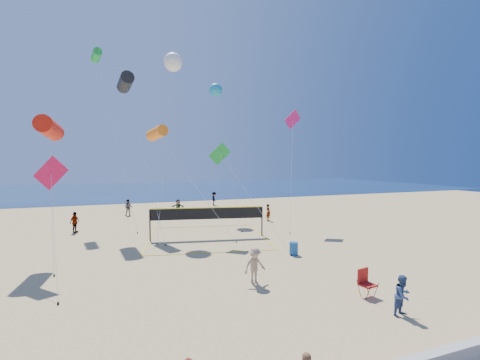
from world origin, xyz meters
name	(u,v)px	position (x,y,z in m)	size (l,w,h in m)	color
ground	(261,341)	(0.00, 0.00, 0.00)	(120.00, 120.00, 0.00)	tan
ocean	(142,189)	(0.00, 62.00, 0.01)	(140.00, 50.00, 0.03)	navy
bystander_a	(403,295)	(5.48, -0.22, 0.73)	(0.71, 0.56, 1.47)	navy
bystander_b	(255,266)	(1.65, 4.43, 0.84)	(1.08, 0.62, 1.68)	tan
far_person_0	(75,222)	(-7.53, 19.26, 0.83)	(0.98, 0.41, 1.66)	gray
far_person_1	(178,207)	(1.60, 25.46, 0.81)	(1.50, 0.48, 1.62)	gray
far_person_2	(268,212)	(9.07, 18.74, 0.80)	(0.58, 0.38, 1.60)	gray
far_person_3	(128,208)	(-3.39, 26.58, 0.85)	(0.82, 0.64, 1.69)	gray
far_person_4	(214,199)	(7.28, 31.46, 0.87)	(1.12, 0.64, 1.73)	gray
camp_chair	(365,281)	(5.42, 1.61, 0.64)	(0.69, 0.82, 1.24)	#A71713
trash_barrel	(294,249)	(5.63, 7.88, 0.38)	(0.51, 0.51, 0.77)	#164B90
volleyball_net	(207,217)	(1.90, 14.01, 1.53)	(9.85, 9.73, 2.25)	black
kite_0	(49,128)	(-7.91, 12.80, 7.54)	(1.45, 5.45, 8.22)	red
kite_1	(125,82)	(-3.56, 19.35, 12.09)	(2.97, 8.00, 12.79)	black
kite_2	(157,133)	(-1.32, 17.11, 7.85)	(5.56, 6.45, 8.46)	orange
kite_3	(51,177)	(-7.29, 9.52, 4.80)	(1.85, 4.98, 5.89)	#D21247
kite_4	(223,158)	(2.85, 13.20, 5.85)	(3.54, 5.94, 6.99)	green
kite_5	(293,124)	(10.03, 15.92, 8.89)	(2.82, 3.25, 10.22)	#C31B6F
kite_6	(173,62)	(0.26, 19.02, 14.03)	(2.94, 6.58, 14.82)	white
kite_7	(216,90)	(5.45, 24.07, 13.18)	(1.69, 10.08, 13.88)	#1A8DBA
kite_8	(96,56)	(-6.00, 24.46, 15.55)	(3.72, 8.25, 16.09)	green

